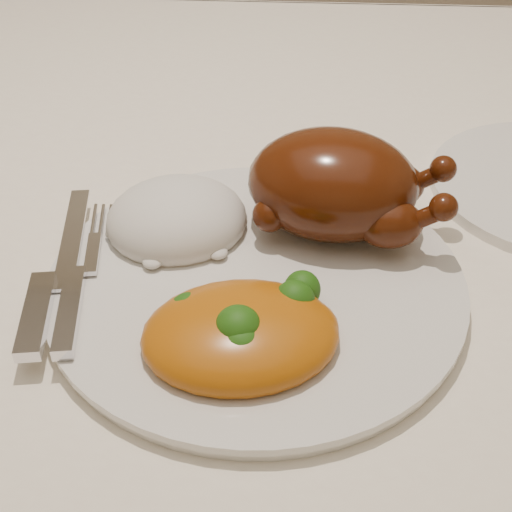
{
  "coord_description": "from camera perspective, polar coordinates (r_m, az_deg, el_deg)",
  "views": [
    {
      "loc": [
        0.09,
        -0.52,
        1.12
      ],
      "look_at": [
        0.07,
        -0.12,
        0.8
      ],
      "focal_mm": 50.0,
      "sensor_mm": 36.0,
      "label": 1
    }
  ],
  "objects": [
    {
      "name": "dining_table",
      "position": [
        0.69,
        -4.97,
        -2.35
      ],
      "size": [
        1.6,
        0.9,
        0.76
      ],
      "color": "brown",
      "rests_on": "floor"
    },
    {
      "name": "tablecloth",
      "position": [
        0.65,
        -5.31,
        2.57
      ],
      "size": [
        1.73,
        1.03,
        0.18
      ],
      "color": "white",
      "rests_on": "dining_table"
    },
    {
      "name": "roast_chicken",
      "position": [
        0.55,
        6.54,
        5.64
      ],
      "size": [
        0.17,
        0.12,
        0.08
      ],
      "rotation": [
        0.0,
        0.0,
        -0.13
      ],
      "color": "#4F1D08",
      "rests_on": "dinner_plate"
    },
    {
      "name": "rice_mound",
      "position": [
        0.56,
        -6.35,
        2.88
      ],
      "size": [
        0.13,
        0.13,
        0.06
      ],
      "rotation": [
        0.0,
        0.0,
        0.29
      ],
      "color": "white",
      "rests_on": "dinner_plate"
    },
    {
      "name": "dinner_plate",
      "position": [
        0.52,
        0.0,
        -2.27
      ],
      "size": [
        0.32,
        0.32,
        0.01
      ],
      "primitive_type": "cylinder",
      "rotation": [
        0.0,
        0.0,
        -0.06
      ],
      "color": "silver",
      "rests_on": "tablecloth"
    },
    {
      "name": "mac_and_cheese",
      "position": [
        0.46,
        -0.53,
        -6.02
      ],
      "size": [
        0.15,
        0.12,
        0.05
      ],
      "rotation": [
        0.0,
        0.0,
        0.18
      ],
      "color": "#BF570C",
      "rests_on": "dinner_plate"
    },
    {
      "name": "cutlery",
      "position": [
        0.52,
        -15.15,
        -2.33
      ],
      "size": [
        0.05,
        0.2,
        0.01
      ],
      "rotation": [
        0.0,
        0.0,
        0.15
      ],
      "color": "silver",
      "rests_on": "dinner_plate"
    }
  ]
}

